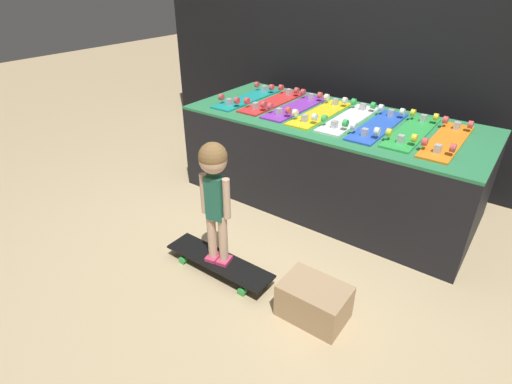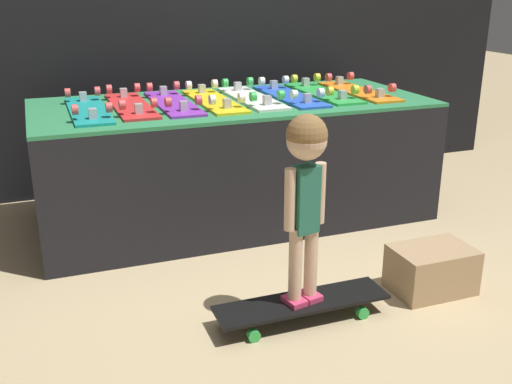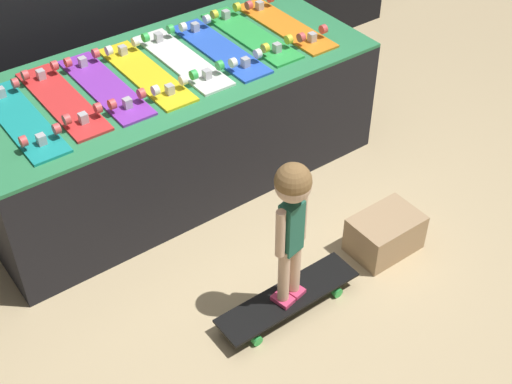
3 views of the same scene
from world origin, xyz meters
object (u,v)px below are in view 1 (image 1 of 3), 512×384
at_px(skateboard_red_on_rack, 273,101).
at_px(skateboard_orange_on_rack, 447,140).
at_px(skateboard_teal_on_rack, 248,98).
at_px(child, 214,182).
at_px(skateboard_on_floor, 219,262).
at_px(skateboard_green_on_rack, 412,131).
at_px(skateboard_yellow_on_rack, 321,112).
at_px(skateboard_blue_on_rack, 378,125).
at_px(skateboard_purple_on_rack, 296,106).
at_px(skateboard_white_on_rack, 349,118).
at_px(storage_box, 314,301).

relative_size(skateboard_red_on_rack, skateboard_orange_on_rack, 1.00).
xyz_separation_m(skateboard_teal_on_rack, child, (0.71, -1.25, -0.08)).
bearing_deg(skateboard_on_floor, skateboard_green_on_rack, 60.96).
xyz_separation_m(skateboard_red_on_rack, skateboard_orange_on_rack, (1.42, -0.04, 0.00)).
bearing_deg(skateboard_teal_on_rack, skateboard_yellow_on_rack, 1.28).
height_order(skateboard_blue_on_rack, skateboard_green_on_rack, same).
relative_size(skateboard_green_on_rack, child, 0.94).
height_order(skateboard_teal_on_rack, child, child).
distance_m(skateboard_red_on_rack, skateboard_purple_on_rack, 0.24).
relative_size(skateboard_white_on_rack, skateboard_orange_on_rack, 1.00).
distance_m(skateboard_orange_on_rack, skateboard_on_floor, 1.71).
xyz_separation_m(skateboard_on_floor, child, (0.00, 0.00, 0.58)).
height_order(skateboard_green_on_rack, storage_box, skateboard_green_on_rack).
bearing_deg(skateboard_yellow_on_rack, skateboard_orange_on_rack, -0.49).
xyz_separation_m(skateboard_blue_on_rack, skateboard_orange_on_rack, (0.47, 0.00, 0.00)).
bearing_deg(storage_box, child, -177.76).
xyz_separation_m(skateboard_blue_on_rack, storage_box, (0.20, -1.23, -0.63)).
bearing_deg(storage_box, skateboard_on_floor, -177.76).
bearing_deg(skateboard_yellow_on_rack, skateboard_blue_on_rack, -1.18).
distance_m(skateboard_blue_on_rack, skateboard_on_floor, 1.50).
xyz_separation_m(skateboard_yellow_on_rack, child, (-0.00, -1.27, -0.08)).
bearing_deg(storage_box, skateboard_teal_on_rack, 138.59).
relative_size(skateboard_yellow_on_rack, skateboard_green_on_rack, 1.00).
relative_size(skateboard_white_on_rack, child, 0.94).
xyz_separation_m(skateboard_teal_on_rack, skateboard_red_on_rack, (0.24, 0.04, 0.00)).
xyz_separation_m(skateboard_purple_on_rack, skateboard_green_on_rack, (0.95, -0.00, 0.00)).
distance_m(skateboard_green_on_rack, skateboard_orange_on_rack, 0.24).
xyz_separation_m(skateboard_red_on_rack, storage_box, (1.15, -1.27, -0.63)).
bearing_deg(skateboard_green_on_rack, skateboard_blue_on_rack, -173.87).
distance_m(skateboard_yellow_on_rack, skateboard_green_on_rack, 0.71).
distance_m(skateboard_yellow_on_rack, skateboard_orange_on_rack, 0.95).
relative_size(skateboard_yellow_on_rack, storage_box, 2.07).
bearing_deg(skateboard_yellow_on_rack, child, -90.05).
distance_m(child, storage_box, 0.87).
xyz_separation_m(skateboard_purple_on_rack, skateboard_blue_on_rack, (0.71, -0.03, 0.00)).
distance_m(skateboard_teal_on_rack, skateboard_green_on_rack, 1.42).
bearing_deg(skateboard_red_on_rack, skateboard_yellow_on_rack, -3.37).
bearing_deg(skateboard_yellow_on_rack, skateboard_purple_on_rack, 175.97).
bearing_deg(skateboard_white_on_rack, skateboard_on_floor, -100.55).
relative_size(skateboard_yellow_on_rack, child, 0.94).
bearing_deg(child, skateboard_on_floor, -108.74).
bearing_deg(skateboard_teal_on_rack, skateboard_on_floor, -60.42).
xyz_separation_m(skateboard_purple_on_rack, skateboard_orange_on_rack, (1.18, -0.02, 0.00)).
xyz_separation_m(skateboard_red_on_rack, skateboard_blue_on_rack, (0.95, -0.04, 0.00)).
relative_size(skateboard_purple_on_rack, skateboard_on_floor, 1.00).
distance_m(skateboard_yellow_on_rack, skateboard_on_floor, 1.43).
distance_m(skateboard_yellow_on_rack, skateboard_blue_on_rack, 0.47).
bearing_deg(child, skateboard_yellow_on_rack, 78.33).
relative_size(skateboard_white_on_rack, skateboard_blue_on_rack, 1.00).
bearing_deg(skateboard_yellow_on_rack, skateboard_white_on_rack, 2.70).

